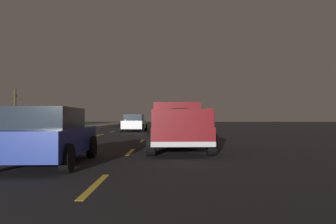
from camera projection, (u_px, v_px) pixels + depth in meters
ground at (129, 133)px, 28.09m from camera, size 144.00×144.00×0.00m
sidewalk_shoulder at (38, 132)px, 28.06m from camera, size 108.00×4.00×0.12m
lane_markings at (99, 131)px, 31.38m from camera, size 108.00×7.04×0.01m
pickup_truck at (177, 125)px, 13.25m from camera, size 5.49×2.41×1.87m
sedan_white at (134, 123)px, 31.02m from camera, size 4.45×2.11×1.54m
sedan_green at (170, 122)px, 37.41m from camera, size 4.44×2.09×1.54m
sedan_blue at (47, 136)px, 9.29m from camera, size 4.45×2.11×1.54m
bare_tree_far at (15, 107)px, 37.31m from camera, size 0.79×1.48×4.39m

